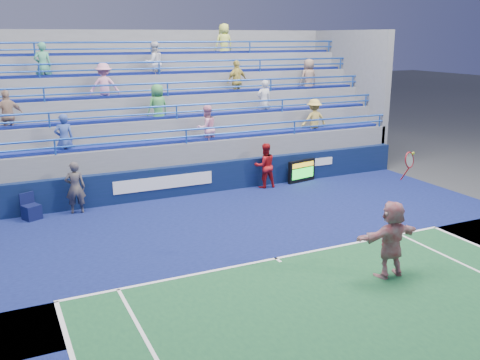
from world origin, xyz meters
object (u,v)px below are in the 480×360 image
judge_chair (31,211)px  line_judge (75,188)px  tennis_player (391,239)px  ball_girl (265,166)px  serve_speed_board (302,171)px

judge_chair → line_judge: size_ratio=0.49×
tennis_player → ball_girl: bearing=83.5°
judge_chair → tennis_player: bearing=-47.3°
serve_speed_board → tennis_player: (-2.61, -8.23, 0.50)m
serve_speed_board → ball_girl: (-1.68, -0.06, 0.41)m
tennis_player → ball_girl: tennis_player is taller
judge_chair → ball_girl: size_ratio=0.49×
tennis_player → ball_girl: size_ratio=1.77×
line_judge → ball_girl: (6.96, 0.10, -0.01)m
line_judge → ball_girl: 6.96m
serve_speed_board → ball_girl: 1.73m
judge_chair → tennis_player: (7.42, -8.05, 0.68)m
serve_speed_board → tennis_player: 8.65m
judge_chair → line_judge: bearing=0.7°
judge_chair → line_judge: (1.39, 0.02, 0.59)m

